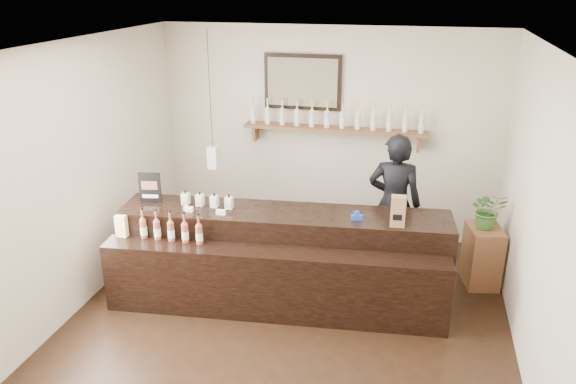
% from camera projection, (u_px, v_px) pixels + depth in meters
% --- Properties ---
extents(ground, '(5.00, 5.00, 0.00)m').
position_uv_depth(ground, '(284.00, 330.00, 5.72)').
color(ground, black).
rests_on(ground, ground).
extents(room_shell, '(5.00, 5.00, 5.00)m').
position_uv_depth(room_shell, '(284.00, 172.00, 5.10)').
color(room_shell, beige).
rests_on(room_shell, ground).
extents(back_wall_decor, '(2.66, 0.96, 1.69)m').
position_uv_depth(back_wall_decor, '(316.00, 109.00, 7.27)').
color(back_wall_decor, brown).
rests_on(back_wall_decor, ground).
extents(counter, '(3.62, 1.27, 1.17)m').
position_uv_depth(counter, '(281.00, 261.00, 6.10)').
color(counter, black).
rests_on(counter, ground).
extents(promo_sign, '(0.25, 0.06, 0.35)m').
position_uv_depth(promo_sign, '(150.00, 188.00, 6.22)').
color(promo_sign, black).
rests_on(promo_sign, counter).
extents(paper_bag, '(0.15, 0.12, 0.32)m').
position_uv_depth(paper_bag, '(398.00, 211.00, 5.64)').
color(paper_bag, olive).
rests_on(paper_bag, counter).
extents(tape_dispenser, '(0.12, 0.07, 0.10)m').
position_uv_depth(tape_dispenser, '(357.00, 216.00, 5.82)').
color(tape_dispenser, blue).
rests_on(tape_dispenser, counter).
extents(side_cabinet, '(0.44, 0.55, 0.71)m').
position_uv_depth(side_cabinet, '(482.00, 256.00, 6.47)').
color(side_cabinet, brown).
rests_on(side_cabinet, ground).
extents(potted_plant, '(0.44, 0.40, 0.44)m').
position_uv_depth(potted_plant, '(488.00, 210.00, 6.26)').
color(potted_plant, '#3F702C').
rests_on(potted_plant, side_cabinet).
extents(shopkeeper, '(0.73, 0.50, 1.94)m').
position_uv_depth(shopkeeper, '(395.00, 195.00, 6.57)').
color(shopkeeper, black).
rests_on(shopkeeper, ground).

